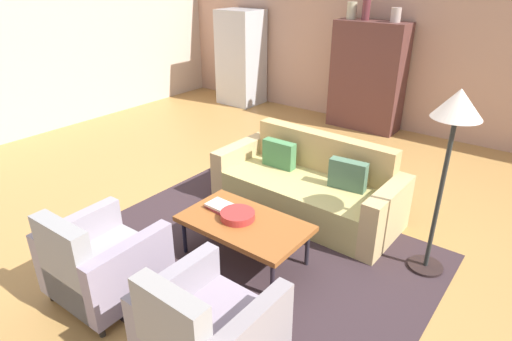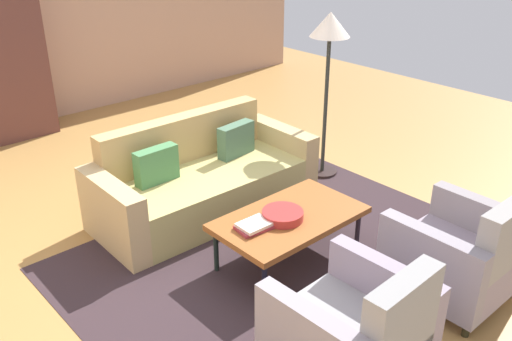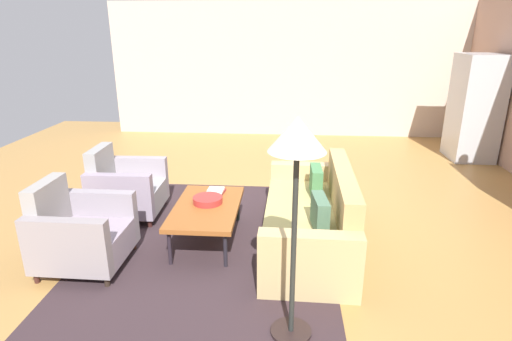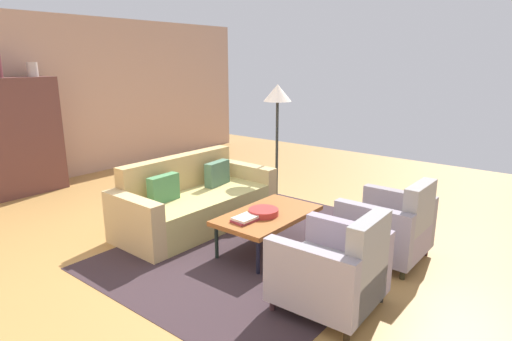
# 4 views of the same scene
# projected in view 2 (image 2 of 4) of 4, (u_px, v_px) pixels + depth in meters

# --- Properties ---
(ground_plane) EXTENTS (11.33, 11.33, 0.00)m
(ground_plane) POSITION_uv_depth(u_px,v_px,m) (198.00, 233.00, 4.95)
(ground_plane) COLOR #AD7F42
(wall_back) EXTENTS (9.44, 0.12, 2.80)m
(wall_back) POSITION_uv_depth(u_px,v_px,m) (11.00, 16.00, 6.89)
(wall_back) COLOR tan
(wall_back) RESTS_ON ground
(area_rug) EXTENTS (3.40, 2.60, 0.01)m
(area_rug) POSITION_uv_depth(u_px,v_px,m) (284.00, 257.00, 4.61)
(area_rug) COLOR #34262B
(area_rug) RESTS_ON ground
(couch) EXTENTS (2.12, 0.94, 0.86)m
(couch) POSITION_uv_depth(u_px,v_px,m) (201.00, 181.00, 5.25)
(couch) COLOR tan
(couch) RESTS_ON ground
(coffee_table) EXTENTS (1.20, 0.70, 0.42)m
(coffee_table) POSITION_uv_depth(u_px,v_px,m) (290.00, 219.00, 4.42)
(coffee_table) COLOR black
(coffee_table) RESTS_ON ground
(armchair_left) EXTENTS (0.82, 0.82, 0.88)m
(armchair_left) POSITION_uv_depth(u_px,v_px,m) (358.00, 334.00, 3.29)
(armchair_left) COLOR #311D21
(armchair_left) RESTS_ON ground
(armchair_right) EXTENTS (0.81, 0.81, 0.88)m
(armchair_right) POSITION_uv_depth(u_px,v_px,m) (462.00, 257.00, 4.01)
(armchair_right) COLOR #3B1F16
(armchair_right) RESTS_ON ground
(fruit_bowl) EXTENTS (0.33, 0.33, 0.07)m
(fruit_bowl) POSITION_uv_depth(u_px,v_px,m) (283.00, 215.00, 4.34)
(fruit_bowl) COLOR #AB2D2A
(fruit_bowl) RESTS_ON coffee_table
(book_stack) EXTENTS (0.30, 0.22, 0.05)m
(book_stack) POSITION_uv_depth(u_px,v_px,m) (255.00, 226.00, 4.21)
(book_stack) COLOR maroon
(book_stack) RESTS_ON coffee_table
(floor_lamp) EXTENTS (0.40, 0.40, 1.72)m
(floor_lamp) POSITION_uv_depth(u_px,v_px,m) (329.00, 40.00, 5.45)
(floor_lamp) COLOR black
(floor_lamp) RESTS_ON ground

